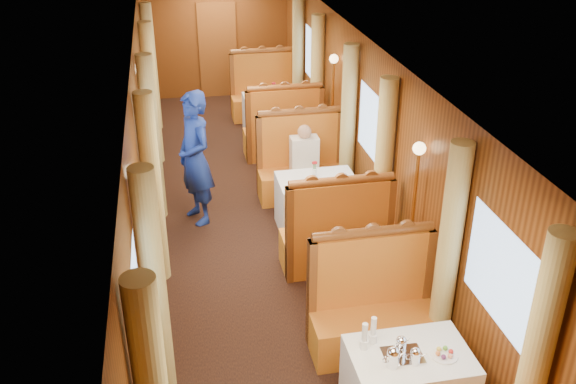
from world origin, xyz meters
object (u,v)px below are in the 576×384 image
object	(u,v)px
steward	(195,158)
rose_vase_mid	(315,166)
teapot_back	(401,347)
fruit_plate	(444,354)
table_far	(273,116)
banquette_mid_fwd	(336,239)
teapot_right	(415,358)
teapot_left	(393,359)
table_mid	(317,204)
tea_tray	(403,355)
rose_vase_far	(274,86)
banquette_mid_aft	(301,170)
banquette_near_aft	(373,312)
banquette_far_fwd	(283,134)
passenger	(305,156)
banquette_far_aft	(264,96)

from	to	relation	value
steward	rose_vase_mid	bearing A→B (deg)	48.84
teapot_back	steward	xyz separation A→B (m)	(-1.49, 4.03, 0.13)
fruit_plate	table_far	bearing A→B (deg)	92.18
banquette_mid_fwd	teapot_right	xyz separation A→B (m)	(-0.01, -2.61, 0.39)
banquette_mid_fwd	rose_vase_mid	world-z (taller)	banquette_mid_fwd
teapot_left	table_mid	bearing A→B (deg)	76.82
banquette_mid_fwd	tea_tray	xyz separation A→B (m)	(-0.08, -2.50, 0.33)
teapot_left	rose_vase_far	distance (m)	7.16
fruit_plate	rose_vase_far	size ratio (longest dim) A/B	0.66
table_mid	tea_tray	world-z (taller)	tea_tray
banquette_mid_fwd	banquette_mid_aft	xyz separation A→B (m)	(0.00, 2.03, 0.00)
banquette_mid_aft	rose_vase_far	distance (m)	2.57
teapot_left	steward	world-z (taller)	steward
banquette_mid_aft	teapot_right	xyz separation A→B (m)	(-0.01, -4.63, 0.39)
banquette_mid_aft	tea_tray	bearing A→B (deg)	-91.01
table_far	fruit_plate	world-z (taller)	fruit_plate
teapot_left	banquette_near_aft	bearing A→B (deg)	69.69
table_far	steward	size ratio (longest dim) A/B	0.56
teapot_right	teapot_back	distance (m)	0.17
banquette_far_fwd	fruit_plate	xyz separation A→B (m)	(0.27, -6.07, 0.35)
rose_vase_mid	passenger	size ratio (longest dim) A/B	0.47
teapot_right	banquette_near_aft	bearing A→B (deg)	96.93
table_mid	teapot_right	world-z (taller)	teapot_right
teapot_back	table_far	bearing A→B (deg)	65.87
rose_vase_mid	passenger	distance (m)	0.78
table_mid	teapot_left	distance (m)	3.65
banquette_far_fwd	fruit_plate	world-z (taller)	banquette_far_fwd
banquette_far_aft	rose_vase_far	size ratio (longest dim) A/B	3.72
table_far	banquette_mid_fwd	bearing A→B (deg)	-90.00
teapot_back	fruit_plate	distance (m)	0.37
fruit_plate	passenger	bearing A→B (deg)	93.53
banquette_far_aft	teapot_left	xyz separation A→B (m)	(-0.21, -8.13, 0.40)
passenger	teapot_right	bearing A→B (deg)	-90.19
rose_vase_far	steward	world-z (taller)	steward
passenger	rose_vase_far	bearing A→B (deg)	89.45
tea_tray	teapot_left	bearing A→B (deg)	-141.89
tea_tray	banquette_mid_aft	bearing A→B (deg)	88.99
banquette_mid_fwd	banquette_mid_aft	size ratio (longest dim) A/B	1.00
banquette_far_fwd	banquette_far_aft	world-z (taller)	same
tea_tray	teapot_right	bearing A→B (deg)	-57.71
banquette_near_aft	fruit_plate	xyz separation A→B (m)	(0.27, -1.09, 0.35)
banquette_near_aft	banquette_far_fwd	xyz separation A→B (m)	(0.00, 4.97, 0.00)
teapot_back	rose_vase_mid	distance (m)	3.50
banquette_mid_aft	banquette_far_aft	world-z (taller)	same
tea_tray	passenger	bearing A→B (deg)	88.94
banquette_mid_aft	table_far	distance (m)	2.49
teapot_back	banquette_far_fwd	bearing A→B (deg)	65.75
tea_tray	rose_vase_mid	world-z (taller)	rose_vase_mid
banquette_mid_fwd	rose_vase_mid	distance (m)	1.16
tea_tray	teapot_back	bearing A→B (deg)	95.90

